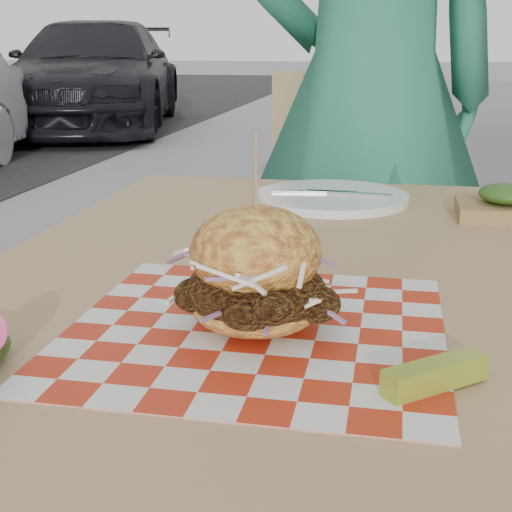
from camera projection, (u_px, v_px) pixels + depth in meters
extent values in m
imported|color=#2B7D60|center=(370.00, 94.00, 1.68)|extent=(0.76, 0.62, 1.80)
imported|color=black|center=(96.00, 74.00, 8.72)|extent=(2.76, 4.72, 1.29)
cube|color=#A3875B|center=(299.00, 288.00, 0.87)|extent=(0.80, 1.20, 0.04)
cylinder|color=#333338|center=(175.00, 360.00, 1.55)|extent=(0.05, 0.05, 0.71)
cylinder|color=#333338|center=(501.00, 388.00, 1.42)|extent=(0.05, 0.05, 0.71)
cube|color=#A3875B|center=(343.00, 286.00, 1.73)|extent=(0.47, 0.47, 0.04)
cube|color=#A3875B|center=(343.00, 170.00, 1.85)|extent=(0.42, 0.09, 0.50)
cylinder|color=#333338|center=(265.00, 406.00, 1.64)|extent=(0.03, 0.03, 0.43)
cylinder|color=#333338|center=(423.00, 411.00, 1.62)|extent=(0.03, 0.03, 0.43)
cylinder|color=#333338|center=(272.00, 343.00, 1.98)|extent=(0.03, 0.03, 0.43)
cylinder|color=#333338|center=(403.00, 347.00, 1.96)|extent=(0.03, 0.03, 0.43)
cube|color=red|center=(256.00, 329.00, 0.69)|extent=(0.36, 0.36, 0.00)
ellipsoid|color=#F1B444|center=(256.00, 307.00, 0.69)|extent=(0.12, 0.12, 0.04)
ellipsoid|color=brown|center=(256.00, 291.00, 0.68)|extent=(0.14, 0.12, 0.07)
ellipsoid|color=#F1B444|center=(256.00, 252.00, 0.67)|extent=(0.13, 0.13, 0.09)
cylinder|color=#A3875B|center=(256.00, 184.00, 0.65)|extent=(0.00, 0.00, 0.09)
cube|color=olive|center=(435.00, 375.00, 0.57)|extent=(0.09, 0.08, 0.02)
cylinder|color=white|center=(331.00, 197.00, 1.25)|extent=(0.27, 0.27, 0.01)
cube|color=silver|center=(314.00, 192.00, 1.26)|extent=(0.15, 0.03, 0.00)
cube|color=silver|center=(349.00, 193.00, 1.24)|extent=(0.15, 0.03, 0.00)
cube|color=olive|center=(506.00, 211.00, 1.13)|extent=(0.15, 0.12, 0.02)
ellipsoid|color=#1F4513|center=(508.00, 194.00, 1.12)|extent=(0.09, 0.09, 0.03)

